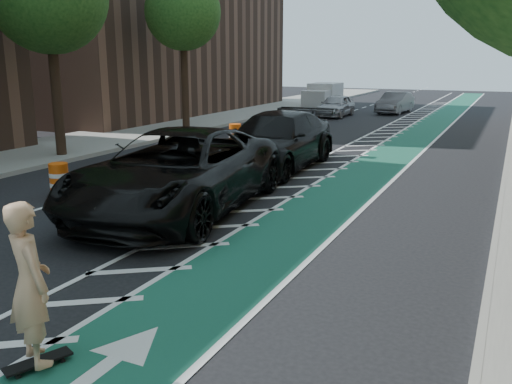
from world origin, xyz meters
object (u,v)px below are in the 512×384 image
Objects in this scene: suv_near at (178,171)px; suv_far at (275,141)px; barrel_a at (59,180)px; skateboarder at (30,284)px.

suv_near is 5.85m from suv_far.
suv_near reaches higher than barrel_a.
skateboarder reaches higher than suv_near.
barrel_a is at bearing 175.11° from suv_near.
skateboarder reaches higher than suv_far.
skateboarder reaches higher than barrel_a.
suv_near is at bearing -90.66° from suv_far.
suv_far is (-2.30, 12.40, -0.16)m from skateboarder.
suv_near is at bearing 0.88° from barrel_a.
suv_far is at bearing 84.23° from suv_near.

